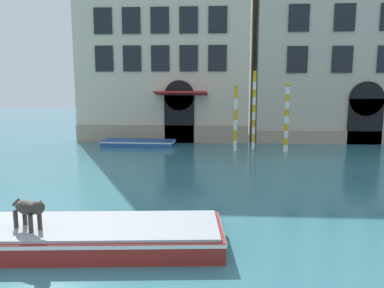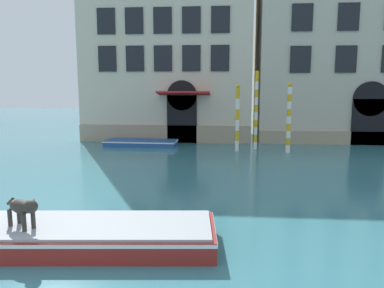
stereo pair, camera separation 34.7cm
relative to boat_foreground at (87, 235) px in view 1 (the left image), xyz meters
The scene contains 8 objects.
palazzo_left 20.62m from the boat_foreground, 91.75° to the left, with size 11.65×7.40×13.15m.
palazzo_right 23.88m from the boat_foreground, 60.64° to the left, with size 10.57×6.13×16.41m.
boat_foreground is the anchor object (origin of this frame).
dog_on_deck 1.43m from the boat_foreground, 162.93° to the right, with size 1.00×0.68×0.74m.
boat_moored_near_palazzo 15.22m from the boat_foreground, 96.94° to the left, with size 4.61×1.87×0.36m.
mooring_pole_0 15.25m from the boat_foreground, 62.09° to the left, with size 0.26×0.26×3.98m.
mooring_pole_1 15.42m from the boat_foreground, 69.64° to the left, with size 0.22×0.22×4.67m.
mooring_pole_2 14.30m from the boat_foreground, 72.84° to the left, with size 0.23×0.23×3.89m.
Camera 1 is at (3.37, -3.37, 3.76)m, focal length 35.00 mm.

